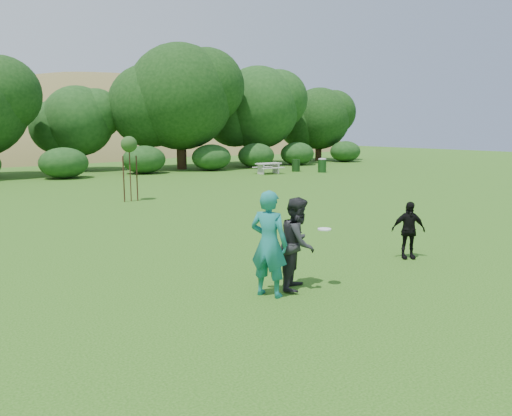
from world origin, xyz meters
The scene contains 10 objects.
ground centered at (0.00, 0.00, 0.00)m, with size 120.00×120.00×0.00m, color #19470C.
player_teal centered at (-1.94, -0.28, 1.02)m, with size 0.75×0.49×2.05m, color #197370.
player_grey centered at (-1.19, -0.23, 0.93)m, with size 0.90×0.70×1.85m, color #262628.
player_black centered at (2.52, 0.05, 0.71)m, with size 0.83×0.35×1.42m, color black.
trash_can_near centered at (16.01, 21.17, 0.45)m, with size 0.60×0.60×0.90m, color #153212.
frisbee centered at (-0.77, -0.53, 1.21)m, with size 0.27×0.27×0.03m.
sapling centered at (0.38, 13.31, 2.42)m, with size 0.70×0.70×2.85m.
picnic_table centered at (13.21, 20.78, 0.52)m, with size 1.80×1.48×0.76m.
trash_can_lidded centered at (17.11, 19.50, 0.54)m, with size 0.60×0.60×1.05m.
tree_row centered at (3.23, 28.68, 4.87)m, with size 53.92×10.38×9.62m.
Camera 1 is at (-7.35, -7.75, 3.19)m, focal length 35.00 mm.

